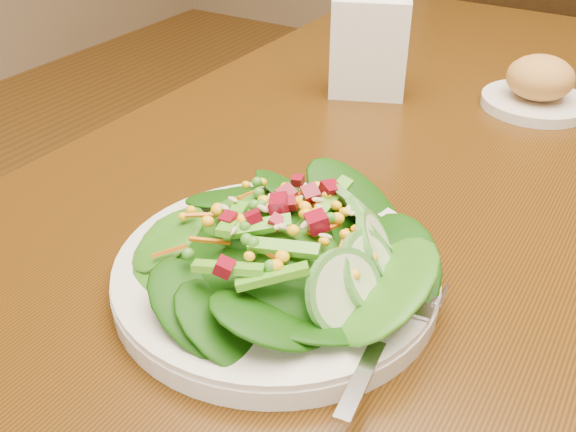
# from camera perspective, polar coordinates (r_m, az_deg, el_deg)

# --- Properties ---
(dining_table) EXTENTS (0.90, 1.40, 0.75)m
(dining_table) POSITION_cam_1_polar(r_m,az_deg,el_deg) (0.84, 15.14, -1.55)
(dining_table) COLOR #492907
(dining_table) RESTS_ON ground_plane
(chair_far) EXTENTS (0.58, 0.58, 1.01)m
(chair_far) POSITION_cam_1_polar(r_m,az_deg,el_deg) (1.90, 19.14, 13.70)
(chair_far) COLOR black
(chair_far) RESTS_ON ground_plane
(salad_plate) EXTENTS (0.29, 0.28, 0.08)m
(salad_plate) POSITION_cam_1_polar(r_m,az_deg,el_deg) (0.55, -0.23, -3.94)
(salad_plate) COLOR silver
(salad_plate) RESTS_ON dining_table
(bread_plate) EXTENTS (0.15, 0.15, 0.07)m
(bread_plate) POSITION_cam_1_polar(r_m,az_deg,el_deg) (0.96, 21.35, 10.62)
(bread_plate) COLOR silver
(bread_plate) RESTS_ON dining_table
(napkin_holder) EXTENTS (0.12, 0.09, 0.14)m
(napkin_holder) POSITION_cam_1_polar(r_m,az_deg,el_deg) (0.93, 7.25, 14.84)
(napkin_holder) COLOR white
(napkin_holder) RESTS_ON dining_table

